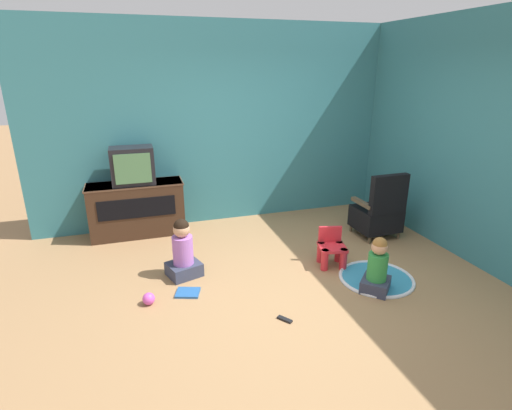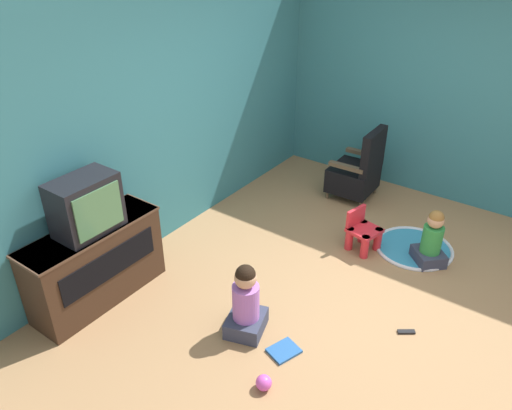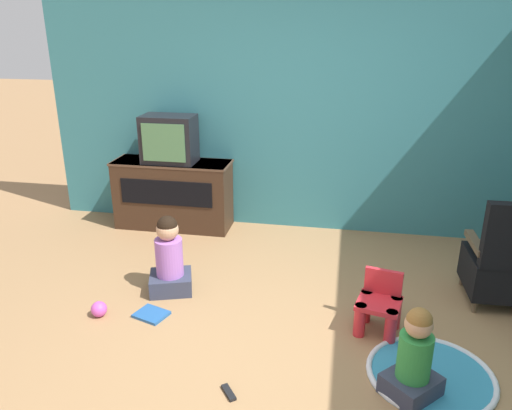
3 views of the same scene
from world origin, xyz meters
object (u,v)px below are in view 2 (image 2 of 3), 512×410
object	(u,v)px
yellow_kid_chair	(363,233)
television	(86,205)
toy_ball	(264,383)
remote_control	(406,332)
black_armchair	(357,172)
child_watching_center	(432,241)
book	(284,351)
child_watching_left	(246,304)
tv_cabinet	(96,263)

from	to	relation	value
yellow_kid_chair	television	bearing A→B (deg)	156.20
toy_ball	remote_control	world-z (taller)	toy_ball
black_armchair	television	bearing A→B (deg)	-20.14
black_armchair	yellow_kid_chair	xyz separation A→B (m)	(-1.01, -0.57, -0.17)
television	child_watching_center	bearing A→B (deg)	-44.43
child_watching_center	book	distance (m)	2.01
child_watching_left	toy_ball	bearing A→B (deg)	-149.30
tv_cabinet	television	bearing A→B (deg)	-90.00
remote_control	black_armchair	bearing A→B (deg)	-89.72
tv_cabinet	book	xyz separation A→B (m)	(0.42, -1.79, -0.38)
book	remote_control	size ratio (longest dim) A/B	2.00
television	child_watching_left	xyz separation A→B (m)	(0.44, -1.35, -0.71)
yellow_kid_chair	child_watching_left	size ratio (longest dim) A/B	0.65
television	child_watching_center	world-z (taller)	television
black_armchair	toy_ball	world-z (taller)	black_armchair
child_watching_center	book	xyz separation A→B (m)	(-1.92, 0.54, -0.25)
television	tv_cabinet	bearing A→B (deg)	90.00
toy_ball	tv_cabinet	bearing A→B (deg)	90.68
television	yellow_kid_chair	xyz separation A→B (m)	(2.17, -1.62, -0.82)
black_armchair	child_watching_left	world-z (taller)	black_armchair
remote_control	child_watching_center	bearing A→B (deg)	-115.87
tv_cabinet	toy_ball	size ratio (longest dim) A/B	10.35
toy_ball	remote_control	size ratio (longest dim) A/B	0.85
television	remote_control	size ratio (longest dim) A/B	3.81
toy_ball	black_armchair	bearing A→B (deg)	13.87
television	child_watching_left	world-z (taller)	television
child_watching_center	remote_control	xyz separation A→B (m)	(-1.12, -0.20, -0.26)
child_watching_left	child_watching_center	world-z (taller)	child_watching_left
toy_ball	child_watching_left	bearing A→B (deg)	48.83
remote_control	book	bearing A→B (deg)	11.10
child_watching_left	remote_control	xyz separation A→B (m)	(0.78, -1.15, -0.29)
yellow_kid_chair	remote_control	bearing A→B (deg)	-123.97
child_watching_left	toy_ball	size ratio (longest dim) A/B	5.54
black_armchair	book	distance (m)	2.87
child_watching_left	book	size ratio (longest dim) A/B	2.35
tv_cabinet	black_armchair	distance (m)	3.36
tv_cabinet	remote_control	size ratio (longest dim) A/B	8.77
tv_cabinet	remote_control	bearing A→B (deg)	-64.08
child_watching_left	television	bearing A→B (deg)	90.06
television	toy_ball	distance (m)	2.07
child_watching_center	remote_control	bearing A→B (deg)	144.88
tv_cabinet	child_watching_left	world-z (taller)	tv_cabinet
child_watching_center	tv_cabinet	bearing A→B (deg)	89.73
tv_cabinet	toy_ball	world-z (taller)	tv_cabinet
child_watching_center	toy_ball	world-z (taller)	child_watching_center
television	remote_control	distance (m)	2.96
tv_cabinet	child_watching_left	distance (m)	1.45
child_watching_left	remote_control	world-z (taller)	child_watching_left
television	child_watching_center	size ratio (longest dim) A/B	0.91
toy_ball	remote_control	distance (m)	1.38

